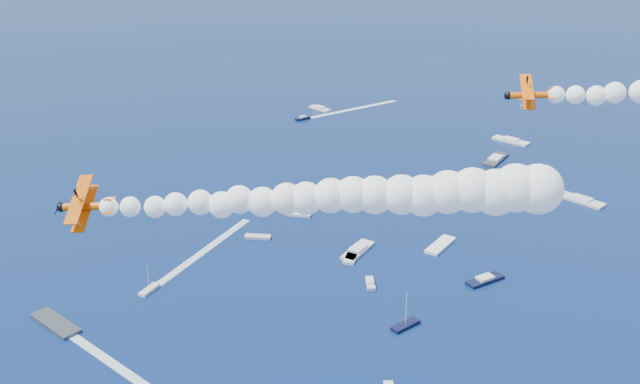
% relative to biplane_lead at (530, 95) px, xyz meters
% --- Properties ---
extents(biplane_lead, '(8.59, 9.75, 6.13)m').
position_rel_biplane_lead_xyz_m(biplane_lead, '(0.00, 0.00, 0.00)').
color(biplane_lead, '#F55B05').
extents(biplane_trail, '(9.94, 11.14, 7.93)m').
position_rel_biplane_lead_xyz_m(biplane_trail, '(-41.43, -39.86, -8.97)').
color(biplane_trail, '#E25604').
extents(smoke_trail_trail, '(56.89, 43.70, 9.87)m').
position_rel_biplane_lead_xyz_m(smoke_trail_trail, '(-16.04, -28.78, -6.88)').
color(smoke_trail_trail, white).
extents(spectator_boats, '(222.60, 158.62, 0.70)m').
position_rel_biplane_lead_xyz_m(spectator_boats, '(-27.89, 78.99, -59.91)').
color(spectator_boats, black).
rests_on(spectator_boats, ground).
extents(boat_wakes, '(63.03, 187.74, 0.04)m').
position_rel_biplane_lead_xyz_m(boat_wakes, '(-82.73, 60.39, -60.23)').
color(boat_wakes, white).
rests_on(boat_wakes, ground).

